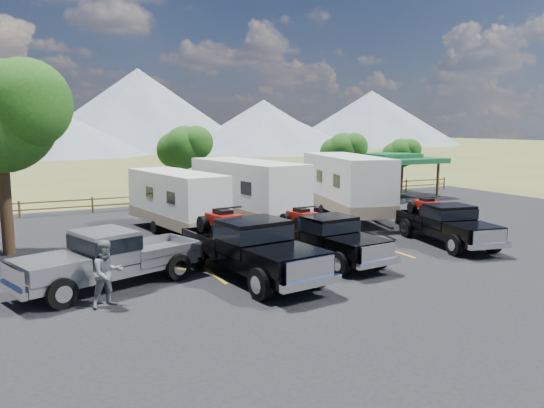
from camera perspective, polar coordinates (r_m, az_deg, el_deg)
name	(u,v)px	position (r m, az deg, el deg)	size (l,w,h in m)	color
ground	(395,273)	(19.70, 13.13, -7.24)	(320.00, 320.00, 0.00)	#515B26
asphalt_lot	(348,254)	(22.02, 8.20, -5.38)	(44.00, 34.00, 0.04)	black
stall_lines	(335,249)	(22.83, 6.79, -4.80)	(12.12, 5.50, 0.01)	gold
tree_ne_a	(343,151)	(38.07, 7.70, 5.70)	(3.11, 2.92, 4.76)	black
tree_ne_b	(401,153)	(42.47, 13.73, 5.33)	(2.77, 2.59, 4.27)	black
tree_north	(185,147)	(35.17, -9.37, 6.02)	(3.46, 3.24, 5.25)	black
rail_fence	(245,194)	(36.32, -2.92, 1.08)	(36.12, 0.12, 1.00)	brown
pavilion	(389,159)	(40.46, 12.46, 4.75)	(6.20, 6.20, 3.22)	brown
mountain_range	(35,113)	(120.75, -24.12, 8.95)	(209.00, 71.00, 20.00)	slate
rig_left	(249,246)	(18.35, -2.47, -4.50)	(3.17, 7.08, 2.28)	black
rig_center	(325,236)	(20.69, 5.72, -3.47)	(2.59, 6.09, 1.98)	black
rig_right	(446,223)	(24.70, 18.18, -1.91)	(2.92, 6.18, 1.98)	black
trailer_left	(177,201)	(26.31, -10.23, 0.33)	(3.37, 8.63, 2.98)	white
trailer_center	(247,192)	(27.45, -2.68, 1.26)	(3.62, 9.86, 3.41)	white
trailer_right	(346,186)	(30.22, 7.97, 1.98)	(4.45, 10.21, 3.54)	white
pickup_silver	(110,257)	(18.05, -17.06, -5.50)	(6.55, 3.94, 1.87)	gray
person_a	(270,249)	(18.52, -0.17, -4.82)	(0.70, 0.46, 1.92)	silver
person_b	(107,273)	(16.13, -17.30, -7.15)	(0.95, 0.74, 1.96)	slate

